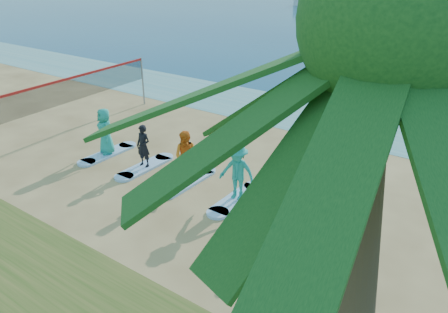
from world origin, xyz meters
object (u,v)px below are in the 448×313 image
Objects in this scene: surfboard_0 at (108,154)px; student_0 at (105,131)px; palm_tree at (398,30)px; boat_offshore_a at (308,4)px; surfboard_3 at (237,199)px; surfboard_2 at (188,182)px; student_3 at (237,172)px; surfboard_4 at (294,219)px; student_1 at (143,146)px; volleyball_net at (74,89)px; student_2 at (187,157)px; surfboard_1 at (145,167)px; student_4 at (297,191)px.

surfboard_0 is 0.96m from student_0.
palm_tree reaches higher than boat_offshore_a.
surfboard_2 is at bearing 180.00° from surfboard_3.
student_3 reaches higher than surfboard_4.
surfboard_0 and surfboard_2 have the same top height.
student_1 is 2.24m from surfboard_2.
student_0 is 0.98× the size of student_3.
palm_tree is at bearing -27.32° from volleyball_net.
palm_tree is 12.42m from surfboard_2.
volleyball_net is 18.01m from palm_tree.
surfboard_2 is (26.60, -64.71, 0.04)m from boat_offshore_a.
boat_offshore_a is 69.97m from student_2.
palm_tree reaches higher than surfboard_1.
surfboard_0 is 2.08m from surfboard_1.
volleyball_net is 5.77m from surfboard_1.
student_4 reaches higher than student_1.
student_3 is at bearing -7.01° from volleyball_net.
surfboard_1 is 4.15m from surfboard_3.
student_3 reaches higher than surfboard_0.
student_1 is 0.73× the size of surfboard_2.
surfboard_4 is (8.31, 0.00, 0.00)m from surfboard_0.
surfboard_3 is at bearing -164.17° from student_4.
volleyball_net is at bearing -169.93° from student_4.
volleyball_net is at bearing 160.29° from surfboard_0.
student_2 is at bearing 0.00° from surfboard_0.
student_3 is at bearing 0.00° from surfboard_2.
surfboard_3 is (4.15, 0.00, -0.84)m from student_1.
palm_tree is 3.60× the size of surfboard_1.
surfboard_2 is at bearing 139.68° from palm_tree.
surfboard_1 is (2.08, 0.00, 0.00)m from surfboard_0.
student_0 is at bearing 180.00° from surfboard_4.
volleyball_net is 4.12× the size of surfboard_0.
student_2 reaches higher than surfboard_2.
surfboard_4 is at bearing -23.08° from student_2.
surfboard_1 is 6.23m from surfboard_4.
boat_offshore_a is at bearing 113.90° from surfboard_3.
student_1 is at bearing -164.17° from student_4.
palm_tree reaches higher than volleyball_net.
surfboard_1 is 1.21× the size of student_2.
boat_offshore_a is 71.65m from student_4.
surfboard_0 is 6.31m from student_3.
surfboard_4 is at bearing 119.59° from palm_tree.
surfboard_1 is 2.08m from surfboard_2.
surfboard_2 is 2.30m from student_3.
student_0 is 0.83× the size of surfboard_1.
student_2 is at bearing -164.17° from student_4.
volleyball_net reaches higher than surfboard_3.
surfboard_2 is at bearing -77.57° from boat_offshore_a.
student_2 reaches higher than boat_offshore_a.
boat_offshore_a is at bearing 112.35° from surfboard_2.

